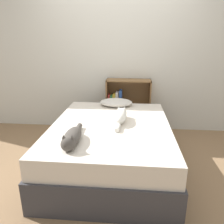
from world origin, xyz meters
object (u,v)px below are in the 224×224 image
(bed, at_px, (111,146))
(cat_light, at_px, (121,116))
(bookshelf, at_px, (126,104))
(pillow, at_px, (116,102))
(cat_dark, at_px, (72,138))

(bed, distance_m, cat_light, 0.38)
(bed, xyz_separation_m, bookshelf, (0.14, 1.15, 0.19))
(bed, bearing_deg, cat_light, 39.07)
(pillow, height_order, bookshelf, bookshelf)
(cat_dark, bearing_deg, pillow, 163.17)
(cat_light, bearing_deg, bookshelf, 1.46)
(bed, relative_size, cat_dark, 3.00)
(bookshelf, bearing_deg, cat_light, -92.02)
(bed, bearing_deg, bookshelf, 82.84)
(bed, height_order, pillow, pillow)
(bed, distance_m, cat_dark, 0.72)
(cat_dark, bearing_deg, bookshelf, 162.39)
(cat_dark, bearing_deg, bed, 147.13)
(pillow, relative_size, cat_light, 0.89)
(pillow, bearing_deg, bookshelf, 72.40)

